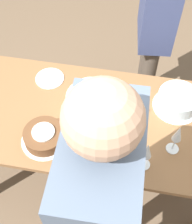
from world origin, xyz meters
TOP-DOWN VIEW (x-y plane):
  - ground_plane at (0.00, 0.00)m, footprint 12.00×12.00m
  - dining_table at (0.00, 0.00)m, footprint 1.61×0.78m
  - cake_center_white at (-0.03, 0.07)m, footprint 0.35×0.35m
  - cake_front_chocolate at (-0.25, -0.21)m, footprint 0.26×0.26m
  - cake_back_decorated at (0.46, 0.17)m, footprint 0.28×0.28m
  - wine_glass_near at (0.19, -0.01)m, footprint 0.06×0.06m
  - wine_glass_far at (0.45, -0.14)m, footprint 0.07×0.07m
  - wine_glass_extra at (0.30, -0.26)m, footprint 0.07×0.07m
  - dessert_plate_left at (-0.35, 0.25)m, footprint 0.18×0.18m
  - person_cutting at (0.13, -0.65)m, footprint 0.23×0.41m
  - person_watching at (0.28, 0.75)m, footprint 0.26×0.42m

SIDE VIEW (x-z plane):
  - ground_plane at x=0.00m, z-range 0.00..0.00m
  - dining_table at x=0.00m, z-range 0.25..0.98m
  - dessert_plate_left at x=-0.35m, z-range 0.73..0.73m
  - cake_front_chocolate at x=-0.25m, z-range 0.72..0.81m
  - cake_back_decorated at x=0.46m, z-range 0.73..0.83m
  - cake_center_white at x=-0.03m, z-range 0.72..0.84m
  - wine_glass_extra at x=0.30m, z-range 0.77..0.97m
  - wine_glass_far at x=0.45m, z-range 0.77..0.98m
  - wine_glass_near at x=0.19m, z-range 0.77..0.99m
  - person_watching at x=0.28m, z-range 0.16..1.71m
  - person_cutting at x=0.13m, z-range 0.19..1.94m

